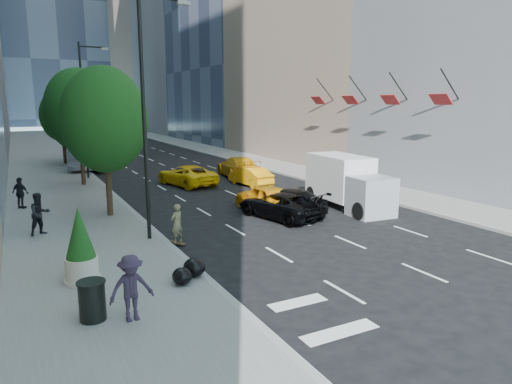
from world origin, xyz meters
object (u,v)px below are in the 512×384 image
black_sedan_mercedes (285,201)px  black_sedan_lincoln (280,205)px  box_truck (347,182)px  trash_can (92,301)px  planter_shrub (80,247)px  skateboarder (177,226)px  city_bus (93,146)px

black_sedan_mercedes → black_sedan_lincoln: bearing=20.9°
black_sedan_lincoln → box_truck: box_truck is taller
black_sedan_lincoln → box_truck: 4.60m
trash_can → planter_shrub: (0.10, 2.90, 0.65)m
skateboarder → black_sedan_lincoln: (6.10, 2.00, -0.15)m
box_truck → planter_shrub: box_truck is taller
black_sedan_lincoln → box_truck: size_ratio=0.78×
planter_shrub → black_sedan_mercedes: bearing=26.2°
black_sedan_lincoln → planter_shrub: bearing=11.2°
box_truck → trash_can: size_ratio=5.98×
black_sedan_mercedes → planter_shrub: (-10.85, -5.33, 0.63)m
skateboarder → box_truck: (10.62, 2.26, 0.64)m
black_sedan_lincoln → trash_can: black_sedan_lincoln is taller
skateboarder → black_sedan_mercedes: 7.28m
black_sedan_mercedes → planter_shrub: size_ratio=1.93×
black_sedan_lincoln → black_sedan_mercedes: bearing=-153.7°
black_sedan_lincoln → black_sedan_mercedes: size_ratio=1.01×
skateboarder → trash_can: (-4.15, -5.64, -0.15)m
box_truck → city_bus: bearing=116.3°
black_sedan_lincoln → trash_can: (-10.25, -7.64, 0.00)m
skateboarder → city_bus: (0.80, 27.43, 0.97)m
city_bus → black_sedan_mercedes: bearing=-63.6°
trash_can → black_sedan_mercedes: bearing=36.9°
black_sedan_lincoln → black_sedan_mercedes: 0.92m
black_sedan_mercedes → skateboarder: bearing=1.6°
black_sedan_mercedes → city_bus: city_bus is taller
black_sedan_lincoln → city_bus: city_bus is taller
city_bus → trash_can: 33.46m
city_bus → box_truck: (9.82, -25.17, -0.33)m
skateboarder → planter_shrub: bearing=9.1°
skateboarder → box_truck: 10.88m
box_truck → planter_shrub: size_ratio=2.51×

